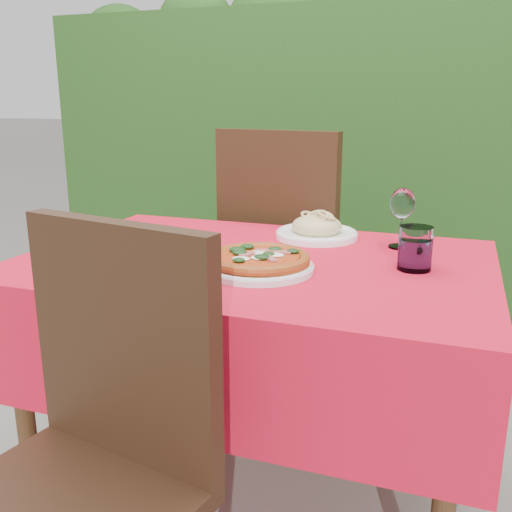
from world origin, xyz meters
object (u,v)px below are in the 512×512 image
(pasta_plate, at_px, (317,230))
(water_glass, at_px, (415,250))
(fork, at_px, (169,252))
(chair_near, at_px, (88,451))
(wine_glass, at_px, (402,206))
(chair_far, at_px, (289,248))
(pizza_plate, at_px, (258,262))

(pasta_plate, relative_size, water_glass, 2.28)
(water_glass, height_order, fork, water_glass)
(chair_near, relative_size, wine_glass, 5.39)
(chair_near, relative_size, chair_far, 0.90)
(chair_near, height_order, pasta_plate, chair_near)
(chair_far, height_order, pasta_plate, chair_far)
(chair_near, bearing_deg, pizza_plate, 87.41)
(chair_near, xyz_separation_m, fork, (-0.16, 0.64, 0.20))
(pizza_plate, xyz_separation_m, water_glass, (0.37, 0.14, 0.03))
(pasta_plate, xyz_separation_m, water_glass, (0.32, -0.26, 0.02))
(pasta_plate, xyz_separation_m, wine_glass, (0.26, -0.04, 0.10))
(chair_near, xyz_separation_m, wine_glass, (0.45, 0.92, 0.32))
(chair_far, height_order, water_glass, chair_far)
(chair_near, bearing_deg, water_glass, 65.19)
(pasta_plate, height_order, wine_glass, wine_glass)
(pasta_plate, distance_m, fork, 0.48)
(wine_glass, relative_size, fork, 0.95)
(water_glass, height_order, wine_glass, wine_glass)
(wine_glass, xyz_separation_m, fork, (-0.61, -0.28, -0.12))
(chair_near, height_order, water_glass, chair_near)
(chair_near, distance_m, water_glass, 0.90)
(pizza_plate, distance_m, water_glass, 0.40)
(chair_far, relative_size, pasta_plate, 4.16)
(wine_glass, bearing_deg, water_glass, -75.06)
(water_glass, bearing_deg, pizza_plate, -158.87)
(chair_far, relative_size, water_glass, 9.49)
(pizza_plate, distance_m, fork, 0.31)
(chair_near, height_order, wine_glass, chair_near)
(pizza_plate, xyz_separation_m, fork, (-0.30, 0.08, -0.02))
(water_glass, distance_m, fork, 0.68)
(pizza_plate, relative_size, pasta_plate, 1.12)
(chair_near, height_order, fork, chair_near)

